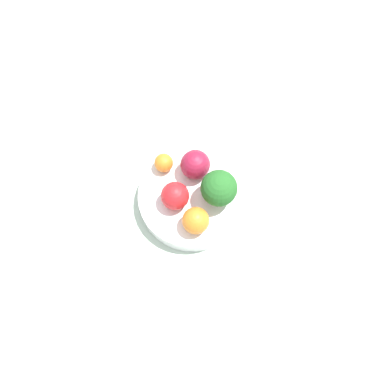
{
  "coord_description": "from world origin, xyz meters",
  "views": [
    {
      "loc": [
        0.03,
        -0.25,
        0.67
      ],
      "look_at": [
        0.0,
        0.0,
        0.06
      ],
      "focal_mm": 35.0,
      "sensor_mm": 36.0,
      "label": 1
    }
  ],
  "objects_px": {
    "apple_green": "(193,164)",
    "orange_back": "(164,163)",
    "apple_red": "(175,196)",
    "broccoli": "(219,190)",
    "orange_front": "(196,221)",
    "bowl": "(192,198)"
  },
  "relations": [
    {
      "from": "bowl",
      "to": "broccoli",
      "type": "xyz_separation_m",
      "value": [
        0.05,
        -0.0,
        0.06
      ]
    },
    {
      "from": "apple_green",
      "to": "orange_front",
      "type": "bearing_deg",
      "value": -80.24
    },
    {
      "from": "apple_red",
      "to": "orange_back",
      "type": "relative_size",
      "value": 1.44
    },
    {
      "from": "apple_green",
      "to": "orange_back",
      "type": "height_order",
      "value": "apple_green"
    },
    {
      "from": "apple_red",
      "to": "orange_front",
      "type": "distance_m",
      "value": 0.06
    },
    {
      "from": "orange_front",
      "to": "orange_back",
      "type": "bearing_deg",
      "value": 124.48
    },
    {
      "from": "broccoli",
      "to": "orange_back",
      "type": "distance_m",
      "value": 0.12
    },
    {
      "from": "broccoli",
      "to": "orange_front",
      "type": "distance_m",
      "value": 0.06
    },
    {
      "from": "bowl",
      "to": "orange_front",
      "type": "relative_size",
      "value": 4.19
    },
    {
      "from": "bowl",
      "to": "orange_back",
      "type": "height_order",
      "value": "orange_back"
    },
    {
      "from": "broccoli",
      "to": "apple_red",
      "type": "relative_size",
      "value": 1.47
    },
    {
      "from": "apple_red",
      "to": "orange_front",
      "type": "relative_size",
      "value": 1.07
    },
    {
      "from": "apple_green",
      "to": "orange_front",
      "type": "relative_size",
      "value": 1.15
    },
    {
      "from": "broccoli",
      "to": "apple_red",
      "type": "height_order",
      "value": "broccoli"
    },
    {
      "from": "orange_front",
      "to": "orange_back",
      "type": "xyz_separation_m",
      "value": [
        -0.07,
        0.1,
        -0.01
      ]
    },
    {
      "from": "apple_red",
      "to": "apple_green",
      "type": "distance_m",
      "value": 0.07
    },
    {
      "from": "bowl",
      "to": "orange_back",
      "type": "xyz_separation_m",
      "value": [
        -0.06,
        0.05,
        0.03
      ]
    },
    {
      "from": "broccoli",
      "to": "orange_back",
      "type": "relative_size",
      "value": 2.11
    },
    {
      "from": "broccoli",
      "to": "orange_front",
      "type": "bearing_deg",
      "value": -121.15
    },
    {
      "from": "broccoli",
      "to": "orange_back",
      "type": "xyz_separation_m",
      "value": [
        -0.1,
        0.05,
        -0.02
      ]
    },
    {
      "from": "broccoli",
      "to": "orange_front",
      "type": "xyz_separation_m",
      "value": [
        -0.03,
        -0.05,
        -0.02
      ]
    },
    {
      "from": "bowl",
      "to": "orange_back",
      "type": "bearing_deg",
      "value": 140.6
    }
  ]
}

